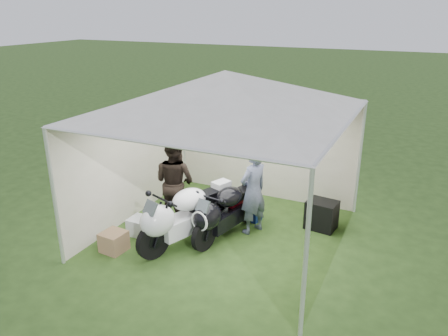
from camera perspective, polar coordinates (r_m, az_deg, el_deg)
The scene contains 11 objects.
ground at distance 8.19m, azimuth 0.11°, elevation -8.65°, with size 80.00×80.00×0.00m, color #274217.
canopy_tent at distance 7.33m, azimuth 0.23°, elevation 9.39°, with size 5.66×5.66×3.00m.
motorcycle_white at distance 7.62m, azimuth -5.46°, elevation -6.12°, with size 1.01×2.03×1.04m.
motorcycle_black at distance 7.86m, azimuth 0.01°, elevation -5.61°, with size 0.68×1.91×0.95m.
paddock_stand at distance 8.67m, azimuth 3.54°, elevation -5.90°, with size 0.38×0.24×0.28m, color #1930AE.
person_dark_jacket at distance 8.29m, azimuth -6.45°, elevation -1.78°, with size 0.84×0.65×1.73m, color black.
person_blue_jacket at distance 7.95m, azimuth 3.83°, elevation -3.00°, with size 0.60×0.39×1.64m, color slate.
equipment_box at distance 8.49m, azimuth 12.62°, elevation -5.98°, with size 0.55×0.44×0.55m, color black.
crate_0 at distance 8.25m, azimuth -10.62°, elevation -7.53°, with size 0.48×0.37×0.32m, color silver.
crate_1 at distance 7.83m, azimuth -14.19°, elevation -9.30°, with size 0.39×0.39×0.35m, color #896646.
crate_2 at distance 8.07m, azimuth -15.01°, elevation -9.06°, with size 0.27×0.22×0.20m, color silver.
Camera 1 is at (3.03, -6.50, 3.95)m, focal length 35.00 mm.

